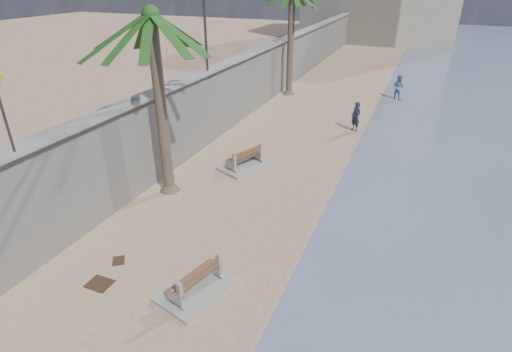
% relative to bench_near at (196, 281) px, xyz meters
% --- Properties ---
extents(seawall, '(0.45, 70.00, 3.50)m').
position_rel_bench_near_xyz_m(seawall, '(-4.98, 17.87, 1.38)').
color(seawall, gray).
rests_on(seawall, ground_plane).
extents(wall_cap, '(0.80, 70.00, 0.12)m').
position_rel_bench_near_xyz_m(wall_cap, '(-4.98, 17.87, 3.18)').
color(wall_cap, gray).
rests_on(wall_cap, seawall).
extents(bench_near, '(1.82, 2.28, 0.83)m').
position_rel_bench_near_xyz_m(bench_near, '(0.00, 0.00, 0.00)').
color(bench_near, gray).
rests_on(bench_near, ground_plane).
extents(bench_far, '(2.21, 2.57, 0.91)m').
position_rel_bench_near_xyz_m(bench_far, '(-1.99, 7.64, 0.03)').
color(bench_far, gray).
rests_on(bench_far, ground_plane).
extents(palm_mid, '(5.00, 5.00, 7.46)m').
position_rel_bench_near_xyz_m(palm_mid, '(-3.88, 4.57, 6.12)').
color(palm_mid, brown).
rests_on(palm_mid, ground_plane).
extents(streetlight, '(0.28, 0.28, 5.12)m').
position_rel_bench_near_xyz_m(streetlight, '(-4.88, 9.87, 6.28)').
color(streetlight, '#2D2D33').
rests_on(streetlight, wall_cap).
extents(person_a, '(0.81, 0.76, 1.86)m').
position_rel_bench_near_xyz_m(person_a, '(1.69, 14.22, 0.56)').
color(person_a, '#141D39').
rests_on(person_a, ground_plane).
extents(person_b, '(1.10, 1.00, 1.85)m').
position_rel_bench_near_xyz_m(person_b, '(3.22, 21.75, 0.56)').
color(person_b, '#5282AB').
rests_on(person_b, ground_plane).
extents(debris_b, '(0.68, 0.55, 0.03)m').
position_rel_bench_near_xyz_m(debris_b, '(-2.65, -0.79, -0.35)').
color(debris_b, '#382616').
rests_on(debris_b, ground_plane).
extents(debris_d, '(0.53, 0.54, 0.03)m').
position_rel_bench_near_xyz_m(debris_d, '(-2.83, 0.23, -0.35)').
color(debris_d, '#382616').
rests_on(debris_d, ground_plane).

